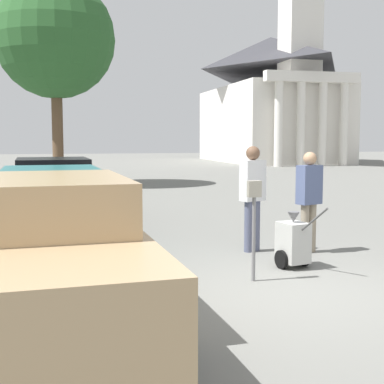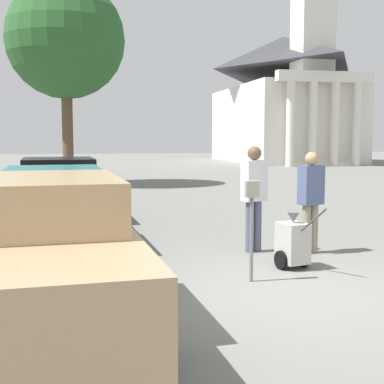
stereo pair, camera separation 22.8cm
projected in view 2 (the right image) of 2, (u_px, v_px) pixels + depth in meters
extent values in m
plane|color=slate|center=(287.00, 293.00, 6.72)|extent=(120.00, 120.00, 0.00)
cube|color=tan|center=(41.00, 260.00, 5.82)|extent=(2.06, 5.29, 0.82)
cube|color=tan|center=(39.00, 201.00, 5.55)|extent=(1.71, 2.26, 0.51)
cylinder|color=black|center=(108.00, 248.00, 7.63)|extent=(0.21, 0.75, 0.75)
cylinder|color=black|center=(149.00, 324.00, 4.52)|extent=(0.21, 0.75, 0.75)
cube|color=#23666B|center=(54.00, 215.00, 9.53)|extent=(2.02, 4.98, 0.77)
cube|color=#23666B|center=(53.00, 181.00, 9.28)|extent=(1.68, 2.13, 0.46)
cylinder|color=black|center=(9.00, 217.00, 10.79)|extent=(0.21, 0.69, 0.68)
cylinder|color=black|center=(97.00, 214.00, 11.24)|extent=(0.21, 0.69, 0.68)
cylinder|color=black|center=(114.00, 241.00, 8.32)|extent=(0.21, 0.69, 0.68)
cube|color=black|center=(59.00, 195.00, 12.57)|extent=(2.00, 4.68, 0.77)
cube|color=black|center=(59.00, 169.00, 12.33)|extent=(1.66, 2.00, 0.49)
cylinder|color=black|center=(23.00, 199.00, 13.74)|extent=(0.21, 0.76, 0.76)
cylinder|color=black|center=(92.00, 197.00, 14.19)|extent=(0.21, 0.76, 0.76)
cylinder|color=black|center=(17.00, 214.00, 10.99)|extent=(0.21, 0.76, 0.76)
cylinder|color=black|center=(103.00, 211.00, 11.44)|extent=(0.21, 0.76, 0.76)
cylinder|color=slate|center=(251.00, 240.00, 7.19)|extent=(0.05, 0.05, 1.15)
cube|color=gray|center=(252.00, 189.00, 7.12)|extent=(0.18, 0.09, 0.22)
cylinder|color=#515670|center=(257.00, 226.00, 9.15)|extent=(0.14, 0.14, 0.87)
cylinder|color=#515670|center=(250.00, 227.00, 9.05)|extent=(0.14, 0.14, 0.87)
cube|color=silver|center=(254.00, 181.00, 9.02)|extent=(0.47, 0.36, 0.69)
sphere|color=brown|center=(254.00, 153.00, 8.97)|extent=(0.24, 0.24, 0.24)
cylinder|color=gray|center=(314.00, 228.00, 9.05)|extent=(0.14, 0.14, 0.83)
cylinder|color=gray|center=(306.00, 229.00, 8.96)|extent=(0.14, 0.14, 0.83)
cube|color=#4C597F|center=(311.00, 185.00, 8.93)|extent=(0.47, 0.35, 0.66)
sphere|color=tan|center=(312.00, 159.00, 8.88)|extent=(0.22, 0.22, 0.22)
cube|color=#B2B2AD|center=(293.00, 243.00, 7.96)|extent=(0.44, 0.51, 0.60)
cone|color=#59595B|center=(293.00, 218.00, 7.92)|extent=(0.18, 0.18, 0.16)
cylinder|color=#4C4C4C|center=(313.00, 221.00, 7.49)|extent=(0.15, 0.58, 0.43)
cylinder|color=black|center=(281.00, 260.00, 7.89)|extent=(0.11, 0.28, 0.28)
cylinder|color=black|center=(304.00, 258.00, 8.07)|extent=(0.11, 0.28, 0.28)
cube|color=silver|center=(282.00, 125.00, 43.43)|extent=(8.08, 13.94, 5.96)
pyramid|color=#333338|center=(283.00, 54.00, 42.86)|extent=(8.25, 14.22, 2.68)
cylinder|color=silver|center=(290.00, 124.00, 35.57)|extent=(0.56, 0.56, 5.66)
cylinder|color=silver|center=(313.00, 124.00, 35.92)|extent=(0.56, 0.56, 5.66)
cylinder|color=silver|center=(335.00, 124.00, 36.26)|extent=(0.56, 0.56, 5.66)
cylinder|color=silver|center=(357.00, 125.00, 36.61)|extent=(0.56, 0.56, 5.66)
cube|color=silver|center=(325.00, 77.00, 35.77)|extent=(6.87, 0.70, 0.70)
cube|color=silver|center=(313.00, 12.00, 37.33)|extent=(2.40, 2.40, 9.46)
cylinder|color=brown|center=(68.00, 138.00, 21.77)|extent=(0.44, 0.44, 3.85)
sphere|color=#285628|center=(65.00, 39.00, 21.37)|extent=(4.75, 4.75, 4.75)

